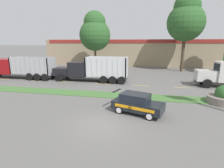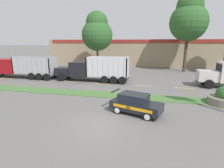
% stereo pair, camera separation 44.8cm
% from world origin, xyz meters
% --- Properties ---
extents(ground_plane, '(600.00, 600.00, 0.00)m').
position_xyz_m(ground_plane, '(0.00, 0.00, 0.00)').
color(ground_plane, slate).
extents(grass_verge, '(120.00, 2.19, 0.06)m').
position_xyz_m(grass_verge, '(0.00, 7.06, 0.03)').
color(grass_verge, '#477538').
rests_on(grass_verge, ground_plane).
extents(centre_line_1, '(2.40, 0.14, 0.01)m').
position_xyz_m(centre_line_1, '(-19.35, 12.16, 0.00)').
color(centre_line_1, yellow).
rests_on(centre_line_1, ground_plane).
extents(centre_line_2, '(2.40, 0.14, 0.01)m').
position_xyz_m(centre_line_2, '(-13.95, 12.16, 0.00)').
color(centre_line_2, yellow).
rests_on(centre_line_2, ground_plane).
extents(centre_line_3, '(2.40, 0.14, 0.01)m').
position_xyz_m(centre_line_3, '(-8.55, 12.16, 0.00)').
color(centre_line_3, yellow).
rests_on(centre_line_3, ground_plane).
extents(centre_line_4, '(2.40, 0.14, 0.01)m').
position_xyz_m(centre_line_4, '(-3.15, 12.16, 0.00)').
color(centre_line_4, yellow).
rests_on(centre_line_4, ground_plane).
extents(centre_line_5, '(2.40, 0.14, 0.01)m').
position_xyz_m(centre_line_5, '(2.25, 12.16, 0.00)').
color(centre_line_5, yellow).
rests_on(centre_line_5, ground_plane).
extents(centre_line_6, '(2.40, 0.14, 0.01)m').
position_xyz_m(centre_line_6, '(7.65, 12.16, 0.00)').
color(centre_line_6, yellow).
rests_on(centre_line_6, ground_plane).
extents(dump_truck_lead, '(11.21, 2.84, 3.62)m').
position_xyz_m(dump_truck_lead, '(-6.03, 13.64, 1.55)').
color(dump_truck_lead, black).
rests_on(dump_truck_lead, ground_plane).
extents(dump_truck_mid, '(12.00, 2.71, 3.50)m').
position_xyz_m(dump_truck_mid, '(-18.34, 13.41, 1.62)').
color(dump_truck_mid, black).
rests_on(dump_truck_mid, ground_plane).
extents(rally_car, '(4.42, 2.93, 1.69)m').
position_xyz_m(rally_car, '(2.26, 2.60, 0.85)').
color(rally_car, black).
rests_on(rally_car, ground_plane).
extents(stone_planter, '(2.78, 2.78, 1.77)m').
position_xyz_m(stone_planter, '(10.13, 6.61, 0.61)').
color(stone_planter, slate).
rests_on(stone_planter, ground_plane).
extents(store_building_backdrop, '(43.10, 12.10, 6.35)m').
position_xyz_m(store_building_backdrop, '(-1.49, 37.09, 3.18)').
color(store_building_backdrop, '#9E896B').
rests_on(store_building_backdrop, ground_plane).
extents(tree_behind_left, '(6.34, 6.34, 11.85)m').
position_xyz_m(tree_behind_left, '(-7.87, 24.72, 7.73)').
color(tree_behind_left, '#473828').
rests_on(tree_behind_left, ground_plane).
extents(tree_behind_centre, '(6.97, 6.97, 14.52)m').
position_xyz_m(tree_behind_centre, '(9.70, 25.90, 9.97)').
color(tree_behind_centre, '#473828').
rests_on(tree_behind_centre, ground_plane).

